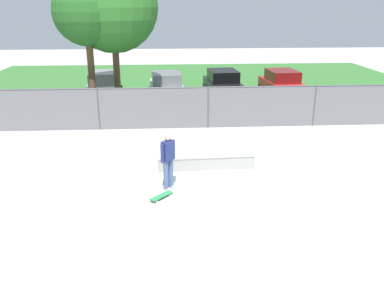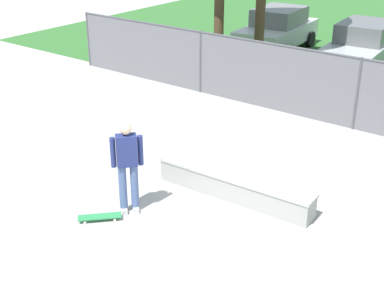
# 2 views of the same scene
# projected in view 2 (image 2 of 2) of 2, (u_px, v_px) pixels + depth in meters

# --- Properties ---
(ground_plane) EXTENTS (80.00, 80.00, 0.00)m
(ground_plane) POSITION_uv_depth(u_px,v_px,m) (228.00, 230.00, 9.66)
(ground_plane) COLOR #ADAAA3
(concrete_ledge) EXTENTS (3.37, 0.62, 0.52)m
(concrete_ledge) POSITION_uv_depth(u_px,v_px,m) (234.00, 186.00, 10.60)
(concrete_ledge) COLOR #999993
(concrete_ledge) RESTS_ON ground
(skateboarder) EXTENTS (0.45, 0.47, 1.82)m
(skateboarder) POSITION_uv_depth(u_px,v_px,m) (127.00, 164.00, 9.85)
(skateboarder) COLOR beige
(skateboarder) RESTS_ON ground
(skateboard) EXTENTS (0.70, 0.72, 0.09)m
(skateboard) POSITION_uv_depth(u_px,v_px,m) (100.00, 217.00, 9.93)
(skateboard) COLOR #2D8C4C
(skateboard) RESTS_ON ground
(chainlink_fence) EXTENTS (19.77, 0.07, 1.91)m
(chainlink_fence) POSITION_uv_depth(u_px,v_px,m) (358.00, 91.00, 13.52)
(chainlink_fence) COLOR #4C4C51
(chainlink_fence) RESTS_ON ground
(car_white) EXTENTS (2.23, 4.31, 1.66)m
(car_white) POSITION_uv_depth(u_px,v_px,m) (277.00, 29.00, 20.93)
(car_white) COLOR silver
(car_white) RESTS_ON ground
(car_silver) EXTENTS (2.23, 4.31, 1.66)m
(car_silver) POSITION_uv_depth(u_px,v_px,m) (363.00, 46.00, 18.51)
(car_silver) COLOR #B7BABF
(car_silver) RESTS_ON ground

